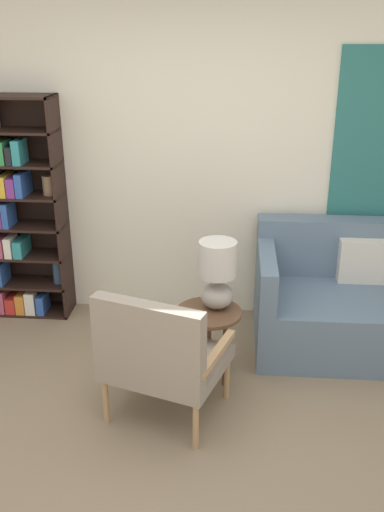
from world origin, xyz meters
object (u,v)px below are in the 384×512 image
bookshelf (9,213)px  table_lamp (217,272)px  armchair (159,353)px  side_table (209,320)px

bookshelf → table_lamp: 1.91m
armchair → side_table: (0.27, 0.48, -0.03)m
side_table → table_lamp: bearing=50.3°
bookshelf → side_table: bearing=-28.2°
bookshelf → side_table: (1.67, -0.89, -0.42)m
bookshelf → side_table: size_ratio=3.42×
armchair → side_table: bearing=60.4°
side_table → table_lamp: (0.05, 0.06, 0.33)m
bookshelf → table_lamp: (1.72, -0.83, -0.09)m
side_table → bookshelf: bearing=151.8°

